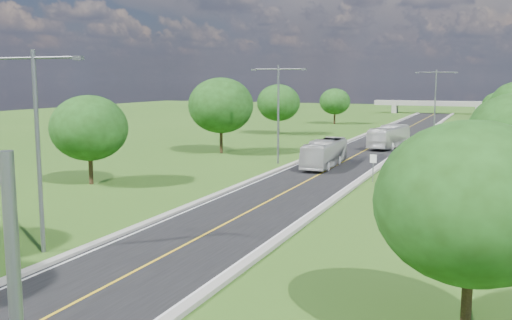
% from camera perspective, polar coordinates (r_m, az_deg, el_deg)
% --- Properties ---
extents(ground, '(260.00, 260.00, 0.00)m').
position_cam_1_polar(ground, '(71.30, 11.04, 1.02)').
color(ground, '#2E5718').
rests_on(ground, ground).
extents(road, '(8.00, 150.00, 0.06)m').
position_cam_1_polar(road, '(77.14, 11.98, 1.54)').
color(road, black).
rests_on(road, ground).
extents(curb_left, '(0.50, 150.00, 0.22)m').
position_cam_1_polar(curb_left, '(78.05, 8.92, 1.75)').
color(curb_left, gray).
rests_on(curb_left, ground).
extents(curb_right, '(0.50, 150.00, 0.22)m').
position_cam_1_polar(curb_right, '(76.44, 15.11, 1.44)').
color(curb_right, gray).
rests_on(curb_right, ground).
extents(speed_limit_sign, '(0.55, 0.09, 2.40)m').
position_cam_1_polar(speed_limit_sign, '(48.67, 11.64, -0.34)').
color(speed_limit_sign, slate).
rests_on(speed_limit_sign, ground).
extents(overpass, '(30.00, 3.00, 3.20)m').
position_cam_1_polar(overpass, '(150.10, 17.52, 5.35)').
color(overpass, gray).
rests_on(overpass, ground).
extents(streetlight_near_left, '(5.90, 0.25, 10.00)m').
position_cam_1_polar(streetlight_near_left, '(29.74, -21.03, 2.45)').
color(streetlight_near_left, slate).
rests_on(streetlight_near_left, ground).
extents(streetlight_mid_left, '(5.90, 0.25, 10.00)m').
position_cam_1_polar(streetlight_mid_left, '(58.10, 2.24, 5.47)').
color(streetlight_mid_left, slate).
rests_on(streetlight_mid_left, ground).
extents(streetlight_far_right, '(5.90, 0.25, 10.00)m').
position_cam_1_polar(streetlight_far_right, '(87.72, 17.49, 5.99)').
color(streetlight_far_right, slate).
rests_on(streetlight_far_right, ground).
extents(tree_lb, '(6.30, 6.30, 7.33)m').
position_cam_1_polar(tree_lb, '(48.39, -16.34, 3.08)').
color(tree_lb, black).
rests_on(tree_lb, ground).
extents(tree_lc, '(7.56, 7.56, 8.79)m').
position_cam_1_polar(tree_lc, '(66.32, -3.53, 5.47)').
color(tree_lc, black).
rests_on(tree_lc, ground).
extents(tree_ld, '(6.72, 6.72, 7.82)m').
position_cam_1_polar(tree_ld, '(89.13, 2.26, 5.74)').
color(tree_ld, black).
rests_on(tree_ld, ground).
extents(tree_le, '(5.88, 5.88, 6.84)m').
position_cam_1_polar(tree_le, '(111.22, 7.89, 5.82)').
color(tree_le, black).
rests_on(tree_le, ground).
extents(tree_ra, '(6.30, 6.30, 7.33)m').
position_cam_1_polar(tree_ra, '(19.66, 20.78, -4.01)').
color(tree_ra, black).
rests_on(tree_ra, ground).
extents(tree_rc, '(5.88, 5.88, 6.84)m').
position_cam_1_polar(tree_rc, '(61.40, 23.38, 3.45)').
color(tree_rc, black).
rests_on(tree_rc, ground).
extents(tree_re, '(5.46, 5.46, 6.35)m').
position_cam_1_polar(tree_re, '(109.35, 23.06, 5.05)').
color(tree_re, black).
rests_on(tree_re, ground).
extents(bus_outbound, '(3.76, 10.24, 2.79)m').
position_cam_1_polar(bus_outbound, '(73.35, 13.17, 2.29)').
color(bus_outbound, silver).
rests_on(bus_outbound, road).
extents(bus_inbound, '(2.42, 9.63, 2.67)m').
position_cam_1_polar(bus_inbound, '(56.29, 6.88, 0.68)').
color(bus_inbound, silver).
rests_on(bus_inbound, road).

